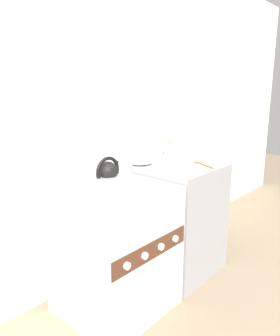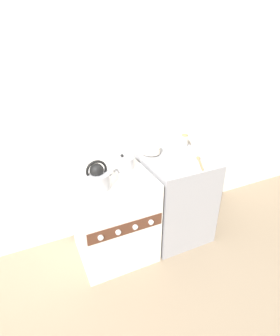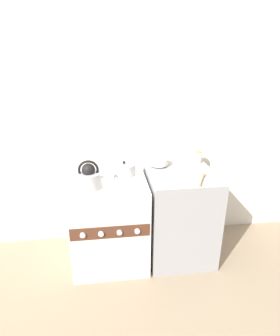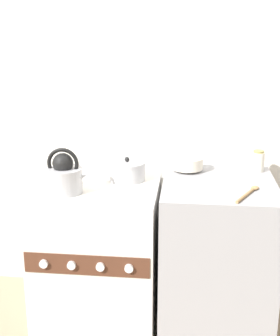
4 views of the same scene
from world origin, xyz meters
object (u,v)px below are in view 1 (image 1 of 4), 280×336
Objects in this scene: cooking_pot at (117,172)px; enamel_bowl at (140,159)px; stove at (116,249)px; storage_jar at (168,149)px; kettle at (108,183)px.

cooking_pot is 1.17× the size of enamel_bowl.
storage_jar reaches higher than stove.
cooking_pot is 0.75m from storage_jar.
kettle is 0.39m from cooking_pot.
storage_jar is at bearing 9.56° from cooking_pot.
stove is at bearing -138.39° from cooking_pot.
cooking_pot is at bearing 41.61° from stove.
kettle is at bearing -160.58° from storage_jar.
kettle is 1.10m from storage_jar.
storage_jar is (0.40, 0.03, 0.02)m from enamel_bowl.
kettle is 1.35× the size of enamel_bowl.
enamel_bowl is at bearing 27.56° from kettle.
stove is 4.63× the size of enamel_bowl.
stove is 3.94× the size of cooking_pot.
kettle is at bearing -141.07° from cooking_pot.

